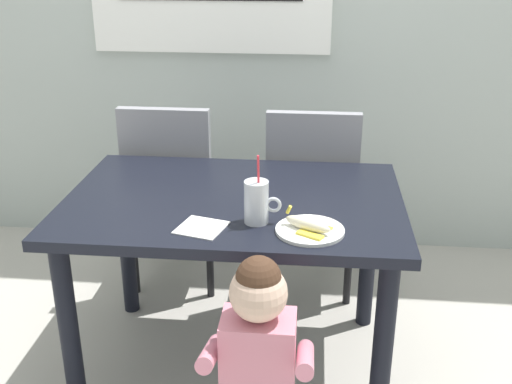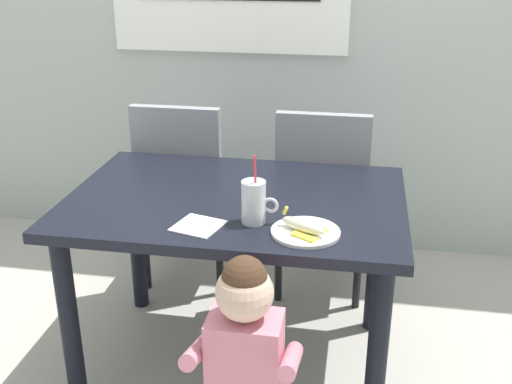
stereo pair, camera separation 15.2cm
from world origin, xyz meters
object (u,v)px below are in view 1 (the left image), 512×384
(dining_chair_left, at_px, (173,186))
(snack_plate, at_px, (310,230))
(dining_chair_right, at_px, (311,191))
(milk_cup, at_px, (257,204))
(dining_table, at_px, (234,224))
(toddler_standing, at_px, (258,351))
(peeled_banana, at_px, (308,225))
(paper_napkin, at_px, (201,228))

(dining_chair_left, relative_size, snack_plate, 4.17)
(dining_chair_right, xyz_separation_m, milk_cup, (-0.18, -0.82, 0.28))
(dining_table, relative_size, milk_cup, 5.04)
(dining_chair_left, bearing_deg, toddler_standing, 113.55)
(dining_table, distance_m, dining_chair_right, 0.69)
(toddler_standing, relative_size, peeled_banana, 4.96)
(milk_cup, relative_size, snack_plate, 1.09)
(dining_chair_right, xyz_separation_m, paper_napkin, (-0.36, -0.89, 0.22))
(paper_napkin, bearing_deg, dining_chair_right, 67.83)
(peeled_banana, bearing_deg, dining_table, 135.46)
(dining_chair_left, xyz_separation_m, toddler_standing, (0.54, -1.23, -0.02))
(dining_chair_left, bearing_deg, dining_chair_right, -179.99)
(dining_chair_right, bearing_deg, toddler_standing, 83.61)
(toddler_standing, bearing_deg, dining_table, 103.88)
(dining_chair_left, bearing_deg, dining_table, 122.03)
(dining_chair_right, bearing_deg, paper_napkin, 67.83)
(snack_plate, bearing_deg, dining_chair_right, 90.09)
(dining_chair_left, distance_m, milk_cup, 1.00)
(dining_chair_left, bearing_deg, peeled_banana, 126.81)
(milk_cup, distance_m, snack_plate, 0.20)
(toddler_standing, height_order, peeled_banana, peeled_banana)
(dining_chair_right, relative_size, milk_cup, 3.82)
(milk_cup, relative_size, paper_napkin, 1.68)
(milk_cup, xyz_separation_m, snack_plate, (0.18, -0.06, -0.06))
(dining_chair_left, distance_m, paper_napkin, 0.97)
(dining_table, xyz_separation_m, snack_plate, (0.29, -0.27, 0.12))
(toddler_standing, bearing_deg, peeled_banana, 68.27)
(dining_chair_right, distance_m, snack_plate, 0.91)
(toddler_standing, relative_size, milk_cup, 3.33)
(dining_table, height_order, paper_napkin, paper_napkin)
(peeled_banana, bearing_deg, snack_plate, 61.92)
(snack_plate, distance_m, peeled_banana, 0.03)
(milk_cup, bearing_deg, paper_napkin, -160.16)
(dining_chair_right, bearing_deg, milk_cup, 77.57)
(peeled_banana, distance_m, paper_napkin, 0.36)
(dining_table, bearing_deg, snack_plate, -42.91)
(paper_napkin, bearing_deg, dining_chair_left, 109.24)
(toddler_standing, distance_m, snack_plate, 0.44)
(dining_chair_left, relative_size, milk_cup, 3.82)
(dining_table, bearing_deg, toddler_standing, -76.12)
(peeled_banana, bearing_deg, dining_chair_left, 126.81)
(dining_chair_left, distance_m, dining_chair_right, 0.67)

